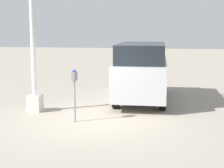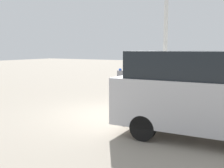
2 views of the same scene
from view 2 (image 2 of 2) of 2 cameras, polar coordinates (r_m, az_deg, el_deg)
The scene contains 4 objects.
ground_plane at distance 9.91m, azimuth -0.04°, elevation -6.08°, with size 80.00×80.00×0.00m, color gray.
parking_meter_near at distance 10.05m, azimuth 1.65°, elevation 0.84°, with size 0.22×0.15×1.58m.
lamp_post at distance 11.12m, azimuth 10.75°, elevation 5.98°, with size 0.44×0.44×6.30m.
parked_van at distance 7.31m, azimuth 19.34°, elevation -1.82°, with size 4.82×2.02×2.22m.
Camera 2 is at (4.90, -8.30, 2.28)m, focal length 45.00 mm.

